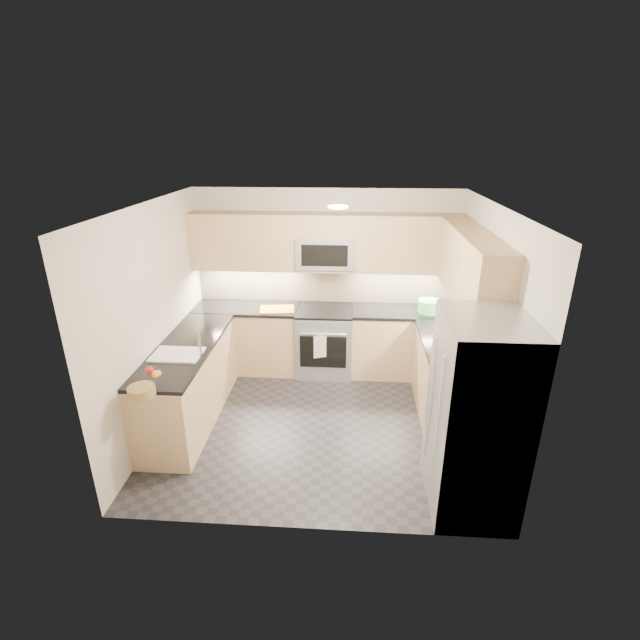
{
  "coord_description": "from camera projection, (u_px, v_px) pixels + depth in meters",
  "views": [
    {
      "loc": [
        0.34,
        -4.61,
        3.15
      ],
      "look_at": [
        0.0,
        0.35,
        1.15
      ],
      "focal_mm": 26.0,
      "sensor_mm": 36.0,
      "label": 1
    }
  ],
  "objects": [
    {
      "name": "gas_range",
      "position": [
        324.0,
        341.0,
        6.47
      ],
      "size": [
        0.76,
        0.65,
        0.91
      ],
      "primitive_type": "cube",
      "color": "#9FA2A6",
      "rests_on": "floor"
    },
    {
      "name": "range_cooktop",
      "position": [
        325.0,
        311.0,
        6.3
      ],
      "size": [
        0.76,
        0.65,
        0.03
      ],
      "primitive_type": "cube",
      "color": "black",
      "rests_on": "gas_range"
    },
    {
      "name": "refrigerator",
      "position": [
        477.0,
        416.0,
        3.97
      ],
      "size": [
        0.7,
        0.9,
        1.8
      ],
      "primitive_type": "cube",
      "color": "#A0A4A8",
      "rests_on": "floor"
    },
    {
      "name": "fruit_basket",
      "position": [
        141.0,
        391.0,
        4.2
      ],
      "size": [
        0.29,
        0.29,
        0.09
      ],
      "primitive_type": "cylinder",
      "rotation": [
        0.0,
        0.0,
        0.19
      ],
      "color": "olive",
      "rests_on": "countertop_peninsula"
    },
    {
      "name": "countertop_back_left",
      "position": [
        246.0,
        308.0,
        6.39
      ],
      "size": [
        1.42,
        0.63,
        0.04
      ],
      "primitive_type": "cube",
      "color": "black",
      "rests_on": "base_cab_back_left"
    },
    {
      "name": "microwave_door",
      "position": [
        324.0,
        256.0,
        5.93
      ],
      "size": [
        0.6,
        0.01,
        0.28
      ],
      "primitive_type": "cube",
      "color": "black",
      "rests_on": "microwave"
    },
    {
      "name": "countertop_peninsula",
      "position": [
        185.0,
        347.0,
        5.21
      ],
      "size": [
        0.63,
        2.0,
        0.04
      ],
      "primitive_type": "cube",
      "color": "black",
      "rests_on": "base_cab_peninsula"
    },
    {
      "name": "ceiling",
      "position": [
        318.0,
        205.0,
        4.53
      ],
      "size": [
        3.6,
        3.2,
        0.02
      ],
      "primitive_type": "cube",
      "color": "beige",
      "rests_on": "wall_back"
    },
    {
      "name": "backsplash_right",
      "position": [
        476.0,
        317.0,
        5.32
      ],
      "size": [
        0.01,
        2.3,
        0.51
      ],
      "primitive_type": "cube",
      "color": "tan",
      "rests_on": "wall_right"
    },
    {
      "name": "base_cab_right",
      "position": [
        448.0,
        386.0,
        5.34
      ],
      "size": [
        0.6,
        1.7,
        0.9
      ],
      "primitive_type": "cube",
      "color": "tan",
      "rests_on": "floor"
    },
    {
      "name": "fridge_handle_right",
      "position": [
        430.0,
        399.0,
        4.14
      ],
      "size": [
        0.02,
        0.02,
        1.2
      ],
      "primitive_type": "cylinder",
      "color": "#B2B5BA",
      "rests_on": "refrigerator"
    },
    {
      "name": "upper_cab_back",
      "position": [
        326.0,
        242.0,
        6.1
      ],
      "size": [
        3.6,
        0.35,
        0.75
      ],
      "primitive_type": "cube",
      "color": "tan",
      "rests_on": "wall_back"
    },
    {
      "name": "base_cab_back_right",
      "position": [
        403.0,
        343.0,
        6.43
      ],
      "size": [
        1.42,
        0.6,
        0.9
      ],
      "primitive_type": "cube",
      "color": "tan",
      "rests_on": "floor"
    },
    {
      "name": "countertop_back_right",
      "position": [
        405.0,
        312.0,
        6.25
      ],
      "size": [
        1.42,
        0.63,
        0.04
      ],
      "primitive_type": "cube",
      "color": "black",
      "rests_on": "base_cab_back_right"
    },
    {
      "name": "cutting_board",
      "position": [
        277.0,
        309.0,
        6.26
      ],
      "size": [
        0.48,
        0.37,
        0.01
      ],
      "primitive_type": "cube",
      "rotation": [
        0.0,
        0.0,
        0.12
      ],
      "color": "orange",
      "rests_on": "countertop_back_left"
    },
    {
      "name": "oven_handle",
      "position": [
        323.0,
        334.0,
        6.05
      ],
      "size": [
        0.6,
        0.02,
        0.02
      ],
      "primitive_type": "cylinder",
      "rotation": [
        0.0,
        1.57,
        0.0
      ],
      "color": "#B2B5BA",
      "rests_on": "gas_range"
    },
    {
      "name": "dish_towel_check",
      "position": [
        320.0,
        346.0,
        6.1
      ],
      "size": [
        0.16,
        0.07,
        0.32
      ],
      "primitive_type": "cube",
      "rotation": [
        0.0,
        0.0,
        0.36
      ],
      "color": "silver",
      "rests_on": "oven_handle"
    },
    {
      "name": "base_cab_back_left",
      "position": [
        248.0,
        339.0,
        6.57
      ],
      "size": [
        1.42,
        0.6,
        0.9
      ],
      "primitive_type": "cube",
      "color": "tan",
      "rests_on": "floor"
    },
    {
      "name": "base_cab_peninsula",
      "position": [
        190.0,
        384.0,
        5.39
      ],
      "size": [
        0.6,
        2.0,
        0.9
      ],
      "primitive_type": "cube",
      "color": "tan",
      "rests_on": "floor"
    },
    {
      "name": "floor",
      "position": [
        318.0,
        421.0,
        5.46
      ],
      "size": [
        3.6,
        3.2,
        0.0
      ],
      "primitive_type": "cube",
      "color": "black",
      "rests_on": "ground"
    },
    {
      "name": "oven_door_glass",
      "position": [
        323.0,
        352.0,
        6.17
      ],
      "size": [
        0.62,
        0.02,
        0.45
      ],
      "primitive_type": "cube",
      "color": "black",
      "rests_on": "gas_range"
    },
    {
      "name": "fruit_orange",
      "position": [
        156.0,
        374.0,
        4.35
      ],
      "size": [
        0.07,
        0.07,
        0.07
      ],
      "primitive_type": "sphere",
      "color": "orange",
      "rests_on": "fruit_basket"
    },
    {
      "name": "fruit_pear",
      "position": [
        158.0,
        373.0,
        4.36
      ],
      "size": [
        0.06,
        0.06,
        0.06
      ],
      "primitive_type": "sphere",
      "color": "#66AE4A",
      "rests_on": "fruit_basket"
    },
    {
      "name": "fruit_apple",
      "position": [
        150.0,
        370.0,
        4.41
      ],
      "size": [
        0.08,
        0.08,
        0.08
      ],
      "primitive_type": "sphere",
      "color": "red",
      "rests_on": "fruit_basket"
    },
    {
      "name": "utensil_bowl",
      "position": [
        429.0,
        306.0,
        6.15
      ],
      "size": [
        0.34,
        0.34,
        0.17
      ],
      "primitive_type": "cylinder",
      "rotation": [
        0.0,
        0.0,
        0.17
      ],
      "color": "#51BD5B",
      "rests_on": "countertop_back_right"
    },
    {
      "name": "wall_left",
      "position": [
        155.0,
        319.0,
        5.11
      ],
      "size": [
        0.02,
        3.2,
        2.5
      ],
      "primitive_type": "cube",
      "color": "beige",
      "rests_on": "floor"
    },
    {
      "name": "sink_basin",
      "position": [
        178.0,
        360.0,
        5.0
      ],
      "size": [
        0.52,
        0.38,
        0.16
      ],
      "primitive_type": "cube",
      "color": "white",
      "rests_on": "base_cab_peninsula"
    },
    {
      "name": "wall_right",
      "position": [
        488.0,
        328.0,
        4.88
      ],
      "size": [
        0.02,
        3.2,
        2.5
      ],
      "primitive_type": "cube",
      "color": "beige",
      "rests_on": "floor"
    },
    {
      "name": "fridge_handle_left",
      "position": [
        437.0,
        422.0,
        3.81
      ],
      "size": [
        0.02,
        0.02,
        1.2
      ],
      "primitive_type": "cylinder",
      "color": "#B2B5BA",
      "rests_on": "refrigerator"
    },
    {
      "name": "wall_back",
      "position": [
        326.0,
        280.0,
        6.48
      ],
      "size": [
        3.6,
        0.02,
        2.5
      ],
      "primitive_type": "cube",
      "color": "beige",
      "rests_on": "floor"
    },
    {
      "name": "faucet",
      "position": [
        200.0,
        344.0,
        4.91
      ],
      "size": [
        0.03,
        0.03,
        0.28
      ],
      "primitive_type": "cylinder",
      "color": "silver",
      "rests_on": "countertop_peninsula"
    },
    {
      "name": "upper_cab_right",
      "position": [
        471.0,
        268.0,
        4.93
      ],
      "size": [
        0.35,
        1.95,
        0.75
      ],
      "primitive_type": "cube",
      "color": "tan",
      "rests_on": "wall_right"
    },
    {
      "name": "countertop_right",
      "position": [
        453.0,
        349.0,
        5.16
      ],
      "size": [
        0.63,
        1.7,
        0.04
      ],
      "primitive_type": "cube",
      "color": "black",
      "rests_on": "base_cab_right"
    },
    {
      "name": "microwave",
      "position": [
        325.0,
        252.0,
        6.12
      ],
      "size": [
        0.76,
        0.4,
        0.4
      ],
      "primitive_type": "cube",
      "color": "#A7AAAF",
      "rests_on": "upper_cab_back"
    },
    {
      "name": "backsplash_back",
      "position": [
        326.0,
        284.0,
        6.49
      ],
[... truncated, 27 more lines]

